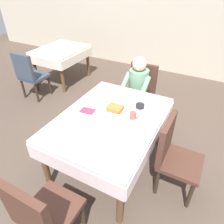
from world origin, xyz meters
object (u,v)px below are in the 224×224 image
at_px(cup_coffee, 133,115).
at_px(syrup_pitcher, 106,99).
at_px(diner_person, 137,86).
at_px(chair_right_side, 173,153).
at_px(plate_breakfast, 116,111).
at_px(knife_right_of_plate, 130,117).
at_px(chair_diner, 140,89).
at_px(dining_table_main, 110,123).
at_px(chair_near_camera, 41,214).
at_px(bowl_butter, 140,106).
at_px(fork_left_of_plate, 101,108).
at_px(breakfast_stack, 115,108).
at_px(spoon_near_edge, 105,129).
at_px(background_table_far, 61,54).
at_px(background_chair_empty, 29,74).

height_order(cup_coffee, syrup_pitcher, cup_coffee).
height_order(diner_person, chair_right_side, diner_person).
height_order(diner_person, plate_breakfast, diner_person).
bearing_deg(knife_right_of_plate, chair_diner, 20.64).
distance_m(diner_person, cup_coffee, 0.97).
xyz_separation_m(dining_table_main, chair_near_camera, (0.00, -1.17, -0.12)).
xyz_separation_m(chair_near_camera, bowl_butter, (0.23, 1.52, 0.23)).
distance_m(fork_left_of_plate, knife_right_of_plate, 0.38).
distance_m(chair_diner, knife_right_of_plate, 1.12).
bearing_deg(chair_near_camera, dining_table_main, 90.00).
relative_size(diner_person, chair_near_camera, 1.20).
distance_m(dining_table_main, chair_right_side, 0.78).
distance_m(breakfast_stack, knife_right_of_plate, 0.20).
xyz_separation_m(fork_left_of_plate, knife_right_of_plate, (0.38, 0.00, 0.00)).
height_order(chair_near_camera, bowl_butter, chair_near_camera).
xyz_separation_m(breakfast_stack, bowl_butter, (0.23, 0.22, -0.02)).
relative_size(bowl_butter, knife_right_of_plate, 0.55).
bearing_deg(breakfast_stack, cup_coffee, -6.42).
relative_size(chair_right_side, plate_breakfast, 3.32).
height_order(chair_near_camera, knife_right_of_plate, chair_near_camera).
xyz_separation_m(syrup_pitcher, spoon_near_edge, (0.27, -0.50, -0.04)).
bearing_deg(background_table_far, chair_right_side, -30.35).
bearing_deg(syrup_pitcher, chair_near_camera, -81.70).
relative_size(chair_right_side, syrup_pitcher, 11.63).
xyz_separation_m(dining_table_main, diner_person, (-0.07, 1.01, 0.02)).
height_order(diner_person, fork_left_of_plate, diner_person).
height_order(chair_diner, chair_near_camera, same).
height_order(chair_diner, syrup_pitcher, chair_diner).
bearing_deg(chair_right_side, fork_left_of_plate, -96.37).
xyz_separation_m(chair_diner, background_table_far, (-2.08, 0.54, 0.09)).
bearing_deg(fork_left_of_plate, plate_breakfast, -87.09).
bearing_deg(breakfast_stack, chair_right_side, -9.52).
distance_m(dining_table_main, fork_left_of_plate, 0.23).
height_order(chair_diner, spoon_near_edge, chair_diner).
xyz_separation_m(chair_diner, knife_right_of_plate, (0.27, -1.06, 0.21)).
bearing_deg(syrup_pitcher, chair_diner, 80.73).
bearing_deg(chair_diner, chair_right_side, 125.60).
height_order(bowl_butter, spoon_near_edge, bowl_butter).
relative_size(cup_coffee, background_chair_empty, 0.12).
bearing_deg(chair_near_camera, background_table_far, 126.74).
relative_size(diner_person, plate_breakfast, 4.00).
distance_m(chair_right_side, background_table_far, 3.39).
height_order(dining_table_main, background_chair_empty, background_chair_empty).
bearing_deg(dining_table_main, syrup_pitcher, 126.96).
height_order(chair_diner, cup_coffee, chair_diner).
bearing_deg(chair_diner, spoon_near_edge, 95.26).
bearing_deg(spoon_near_edge, diner_person, 90.84).
bearing_deg(breakfast_stack, background_chair_empty, 163.65).
xyz_separation_m(chair_right_side, cup_coffee, (-0.53, 0.10, 0.25)).
xyz_separation_m(plate_breakfast, breakfast_stack, (-0.01, 0.00, 0.04)).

